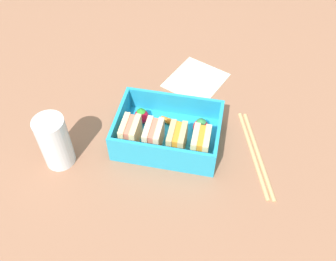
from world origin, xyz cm
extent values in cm
cube|color=#936349|center=(0.00, 0.00, -1.00)|extent=(120.00, 120.00, 2.00)
cube|color=#239DC7|center=(0.00, 0.00, 0.60)|extent=(17.92, 12.67, 1.20)
cube|color=#239DC7|center=(0.00, 6.04, 3.42)|extent=(17.92, 0.60, 4.44)
cube|color=#239DC7|center=(0.00, -6.04, 3.42)|extent=(17.92, 0.60, 4.44)
cube|color=#239DC7|center=(-8.66, 0.00, 3.42)|extent=(0.60, 11.47, 4.44)
cube|color=#239DC7|center=(8.66, 0.00, 3.42)|extent=(0.60, 11.47, 4.44)
cube|color=beige|center=(-7.00, 2.45, 3.57)|extent=(0.95, 4.89, 4.73)
cube|color=orange|center=(-6.05, 2.45, 3.57)|extent=(0.95, 4.50, 4.36)
cube|color=beige|center=(-5.09, 2.45, 3.57)|extent=(0.95, 4.89, 4.73)
cube|color=tan|center=(-2.97, 2.45, 3.57)|extent=(0.95, 4.89, 4.73)
cube|color=orange|center=(-2.02, 2.45, 3.57)|extent=(0.95, 4.50, 4.36)
cube|color=tan|center=(-1.06, 2.45, 3.57)|extent=(0.95, 4.89, 4.73)
cube|color=beige|center=(1.06, 2.45, 3.57)|extent=(0.95, 4.89, 4.73)
cube|color=#D87259|center=(2.02, 2.45, 3.57)|extent=(0.95, 4.50, 4.36)
cube|color=beige|center=(2.97, 2.45, 3.57)|extent=(0.95, 4.89, 4.73)
cube|color=beige|center=(5.09, 2.45, 3.57)|extent=(0.95, 4.89, 4.73)
cube|color=#D87259|center=(6.05, 2.45, 3.57)|extent=(0.95, 4.50, 4.36)
cube|color=beige|center=(7.00, 2.45, 3.57)|extent=(0.95, 4.89, 4.73)
sphere|color=red|center=(-5.48, -2.07, 2.58)|extent=(2.77, 2.77, 2.77)
cone|color=#348243|center=(-5.48, -2.07, 4.27)|extent=(1.66, 1.66, 0.60)
cylinder|color=orange|center=(0.06, -2.95, 1.74)|extent=(4.14, 1.93, 1.09)
sphere|color=red|center=(5.42, -2.51, 2.52)|extent=(2.63, 2.63, 2.63)
cone|color=green|center=(5.42, -2.51, 4.13)|extent=(1.58, 1.58, 0.60)
cylinder|color=tan|center=(-16.10, -0.47, 0.35)|extent=(6.53, 18.17, 0.70)
cylinder|color=tan|center=(-15.13, -0.16, 0.35)|extent=(6.53, 18.17, 0.70)
cylinder|color=white|center=(17.22, 7.87, 4.95)|extent=(5.04, 5.04, 9.90)
cube|color=silver|center=(-2.54, -16.71, 0.20)|extent=(13.78, 14.29, 0.40)
camera|label=1|loc=(-8.37, 41.34, 52.49)|focal=40.00mm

